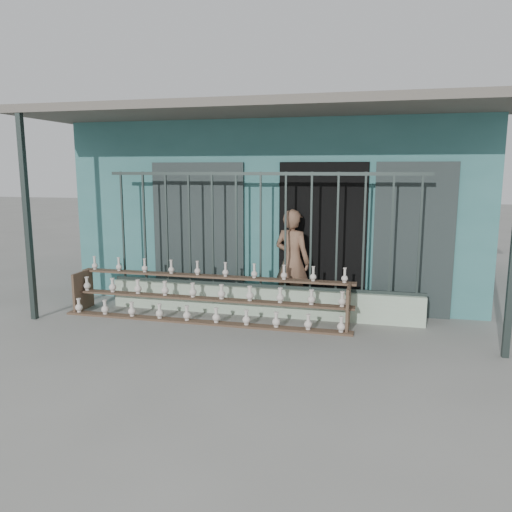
# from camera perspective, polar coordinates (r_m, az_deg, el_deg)

# --- Properties ---
(ground) EXTENTS (60.00, 60.00, 0.00)m
(ground) POSITION_cam_1_polar(r_m,az_deg,el_deg) (6.80, -2.05, -9.74)
(ground) COLOR slate
(workshop_building) EXTENTS (7.40, 6.60, 3.21)m
(workshop_building) POSITION_cam_1_polar(r_m,az_deg,el_deg) (10.56, 4.25, 6.24)
(workshop_building) COLOR #316969
(workshop_building) RESTS_ON ground
(parapet_wall) EXTENTS (5.00, 0.20, 0.45)m
(parapet_wall) POSITION_cam_1_polar(r_m,az_deg,el_deg) (7.94, 0.52, -5.16)
(parapet_wall) COLOR #A6BEA3
(parapet_wall) RESTS_ON ground
(security_fence) EXTENTS (5.00, 0.04, 1.80)m
(security_fence) POSITION_cam_1_polar(r_m,az_deg,el_deg) (7.73, 0.53, 2.92)
(security_fence) COLOR #283330
(security_fence) RESTS_ON parapet_wall
(shelf_rack) EXTENTS (4.50, 0.68, 0.85)m
(shelf_rack) POSITION_cam_1_polar(r_m,az_deg,el_deg) (7.73, -5.67, -4.61)
(shelf_rack) COLOR brown
(shelf_rack) RESTS_ON ground
(elderly_woman) EXTENTS (0.71, 0.59, 1.67)m
(elderly_woman) POSITION_cam_1_polar(r_m,az_deg,el_deg) (7.99, 4.15, -0.61)
(elderly_woman) COLOR brown
(elderly_woman) RESTS_ON ground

